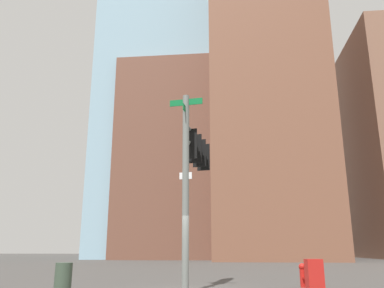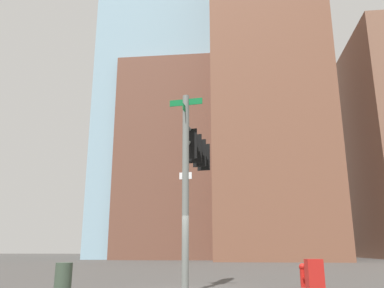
{
  "view_description": "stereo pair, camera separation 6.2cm",
  "coord_description": "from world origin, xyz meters",
  "px_view_note": "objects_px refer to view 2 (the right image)",
  "views": [
    {
      "loc": [
        13.7,
        1.36,
        1.4
      ],
      "look_at": [
        -0.75,
        -0.14,
        5.29
      ],
      "focal_mm": 36.72,
      "sensor_mm": 36.0,
      "label": 1
    },
    {
      "loc": [
        13.69,
        1.42,
        1.4
      ],
      "look_at": [
        -0.75,
        -0.14,
        5.29
      ],
      "focal_mm": 36.72,
      "sensor_mm": 36.0,
      "label": 2
    }
  ],
  "objects_px": {
    "signal_pole_assembly": "(194,162)",
    "litter_bin": "(63,277)",
    "newspaper_box": "(315,275)",
    "fire_hydrant": "(303,274)"
  },
  "relations": [
    {
      "from": "signal_pole_assembly",
      "to": "litter_bin",
      "type": "bearing_deg",
      "value": 117.99
    },
    {
      "from": "litter_bin",
      "to": "newspaper_box",
      "type": "relative_size",
      "value": 0.9
    },
    {
      "from": "signal_pole_assembly",
      "to": "litter_bin",
      "type": "xyz_separation_m",
      "value": [
        1.51,
        -4.25,
        -4.18
      ]
    },
    {
      "from": "litter_bin",
      "to": "newspaper_box",
      "type": "xyz_separation_m",
      "value": [
        -1.58,
        8.48,
        0.05
      ]
    },
    {
      "from": "signal_pole_assembly",
      "to": "newspaper_box",
      "type": "relative_size",
      "value": 6.58
    },
    {
      "from": "signal_pole_assembly",
      "to": "litter_bin",
      "type": "relative_size",
      "value": 7.27
    },
    {
      "from": "litter_bin",
      "to": "fire_hydrant",
      "type": "bearing_deg",
      "value": 107.63
    },
    {
      "from": "signal_pole_assembly",
      "to": "litter_bin",
      "type": "height_order",
      "value": "signal_pole_assembly"
    },
    {
      "from": "newspaper_box",
      "to": "fire_hydrant",
      "type": "bearing_deg",
      "value": -175.96
    },
    {
      "from": "litter_bin",
      "to": "newspaper_box",
      "type": "bearing_deg",
      "value": 100.58
    }
  ]
}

